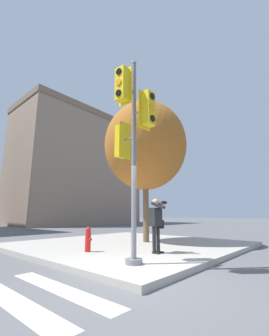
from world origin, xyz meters
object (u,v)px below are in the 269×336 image
person_photographer (156,220)px  street_tree (145,145)px  fire_hydrant (88,239)px  traffic_signal_pole (131,129)px

person_photographer → street_tree: bearing=45.3°
street_tree → person_photographer: bearing=-134.7°
fire_hydrant → person_photographer: bearing=-55.3°
traffic_signal_pole → fire_hydrant: 3.75m
street_tree → fire_hydrant: size_ratio=8.39×
traffic_signal_pole → street_tree: bearing=34.2°
traffic_signal_pole → person_photographer: bearing=16.4°
traffic_signal_pole → street_tree: street_tree is taller
traffic_signal_pole → fire_hydrant: traffic_signal_pole is taller
person_photographer → fire_hydrant: (-1.23, 1.77, -0.60)m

